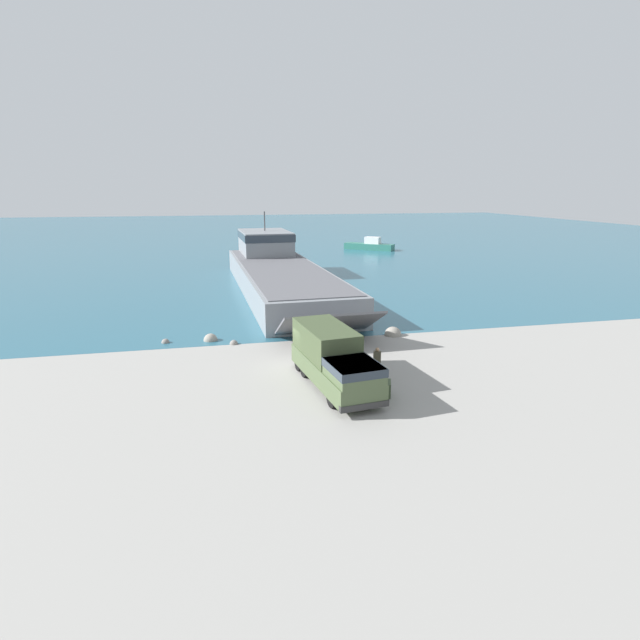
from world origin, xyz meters
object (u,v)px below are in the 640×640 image
Objects in this scene: soldier_on_ramp at (377,360)px; moored_boat_a at (370,245)px; landing_craft at (278,270)px; moored_boat_b at (264,252)px; cargo_crate at (383,388)px; military_truck at (333,359)px.

moored_boat_a is (18.80, 59.73, -0.24)m from soldier_on_ramp.
landing_craft is 22.02× the size of soldier_on_ramp.
soldier_on_ramp is at bearing 168.40° from moored_boat_b.
moored_boat_a is at bearing 72.78° from cargo_crate.
landing_craft is 4.56× the size of military_truck.
moored_boat_b is (1.46, 28.09, -1.52)m from landing_craft.
soldier_on_ramp is 2.93m from cargo_crate.
moored_boat_b is (-19.34, -3.44, -0.33)m from moored_boat_a.
cargo_crate is (-19.39, -62.54, -0.37)m from moored_boat_a.
military_truck is 3.18m from cargo_crate.
moored_boat_b is at bearing 138.24° from moored_boat_a.
military_truck is at bearing 139.11° from cargo_crate.
military_truck is 64.35m from moored_boat_a.
military_truck is (-0.82, -29.07, -0.39)m from landing_craft.
moored_boat_b reaches higher than cargo_crate.
landing_craft is at bearing 170.95° from military_truck.
landing_craft reaches higher than moored_boat_b.
military_truck is 3.01m from soldier_on_ramp.
landing_craft is 31.08m from cargo_crate.
moored_boat_a is 19.65m from moored_boat_b.
soldier_on_ramp is 0.21× the size of moored_boat_a.
moored_boat_a is 65.47m from cargo_crate.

